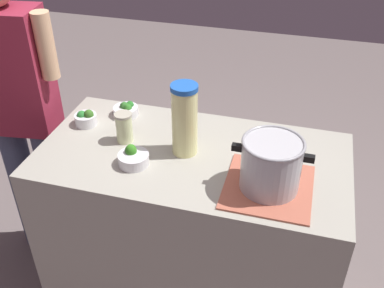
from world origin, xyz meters
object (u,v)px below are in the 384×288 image
at_px(broccoli_bowl_center, 86,118).
at_px(cooking_pot, 271,164).
at_px(lemonade_pitcher, 185,120).
at_px(broccoli_bowl_front, 133,157).
at_px(mason_jar, 124,127).
at_px(person_cook, 22,114).
at_px(broccoli_bowl_back, 126,110).

bearing_deg(broccoli_bowl_center, cooking_pot, 165.31).
bearing_deg(cooking_pot, lemonade_pitcher, -21.12).
bearing_deg(cooking_pot, broccoli_bowl_center, -14.69).
bearing_deg(lemonade_pitcher, broccoli_bowl_front, 37.49).
distance_m(lemonade_pitcher, mason_jar, 0.29).
relative_size(cooking_pot, person_cook, 0.18).
bearing_deg(broccoli_bowl_back, cooking_pot, 153.72).
xyz_separation_m(broccoli_bowl_front, person_cook, (0.70, -0.26, -0.06)).
bearing_deg(lemonade_pitcher, mason_jar, -1.66).
distance_m(cooking_pot, lemonade_pitcher, 0.40).
bearing_deg(cooking_pot, person_cook, -12.19).
height_order(cooking_pot, mason_jar, cooking_pot).
bearing_deg(broccoli_bowl_front, broccoli_bowl_center, -34.66).
xyz_separation_m(lemonade_pitcher, broccoli_bowl_back, (0.35, -0.21, -0.13)).
relative_size(cooking_pot, lemonade_pitcher, 0.95).
relative_size(cooking_pot, broccoli_bowl_center, 2.93).
bearing_deg(person_cook, broccoli_bowl_back, -170.26).
bearing_deg(broccoli_bowl_front, lemonade_pitcher, -142.51).
relative_size(mason_jar, broccoli_bowl_back, 1.14).
bearing_deg(mason_jar, cooking_pot, 166.79).
height_order(broccoli_bowl_back, person_cook, person_cook).
relative_size(cooking_pot, mason_jar, 2.19).
height_order(cooking_pot, broccoli_bowl_back, cooking_pot).
xyz_separation_m(broccoli_bowl_front, broccoli_bowl_center, (0.32, -0.22, 0.00)).
distance_m(mason_jar, person_cook, 0.62).
bearing_deg(broccoli_bowl_front, mason_jar, -56.72).
distance_m(broccoli_bowl_front, broccoli_bowl_center, 0.39).
bearing_deg(broccoli_bowl_back, lemonade_pitcher, 148.75).
xyz_separation_m(mason_jar, broccoli_bowl_center, (0.23, -0.08, -0.04)).
bearing_deg(broccoli_bowl_center, lemonade_pitcher, 170.35).
bearing_deg(broccoli_bowl_back, broccoli_bowl_front, 116.48).
distance_m(broccoli_bowl_back, person_cook, 0.53).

